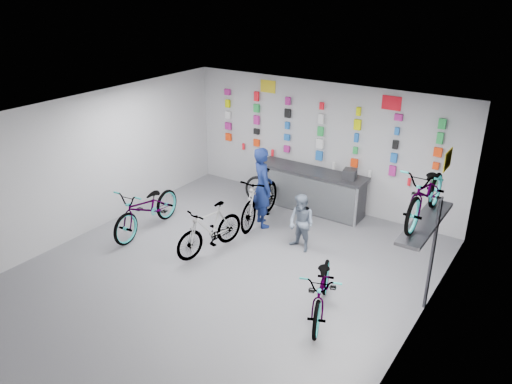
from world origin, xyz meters
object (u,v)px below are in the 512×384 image
Objects in this scene: bike_service at (260,198)px; bike_left at (147,208)px; bike_right at (323,288)px; customer at (301,223)px; clerk at (262,187)px; counter at (310,190)px; bike_center at (210,229)px.

bike_left is at bearing -145.17° from bike_service.
bike_service is at bearing 38.27° from bike_left.
customer is at bearing 108.57° from bike_right.
bike_service is 1.07× the size of clerk.
clerk is at bearing -42.42° from bike_service.
bike_right is at bearing -58.88° from counter.
bike_left is (-2.41, -2.98, 0.06)m from counter.
bike_service reaches higher than counter.
customer reaches higher than counter.
bike_right is 1.01× the size of clerk.
clerk reaches higher than bike_right.
bike_service is 1.62× the size of customer.
bike_center is at bearing 148.18° from bike_right.
bike_center is 1.65m from clerk.
clerk is (1.91, 1.66, 0.37)m from bike_left.
bike_right is (2.11, -3.49, 0.00)m from counter.
customer is (0.78, -1.83, 0.12)m from counter.
customer is at bearing -32.14° from bike_service.
bike_center is at bearing -102.92° from bike_service.
clerk is 1.51× the size of customer.
bike_right is at bearing -37.56° from customer.
counter is 1.48m from clerk.
counter is 1.30× the size of bike_left.
bike_left is 1.14× the size of clerk.
bike_center is 2.89m from bike_right.
clerk reaches higher than counter.
customer is at bearing -163.25° from clerk.
bike_center is 0.92× the size of clerk.
bike_left is 3.39m from customer.
customer is (1.39, -0.59, 0.02)m from bike_service.
bike_left is 1.69m from bike_center.
counter is at bearing -72.00° from clerk.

